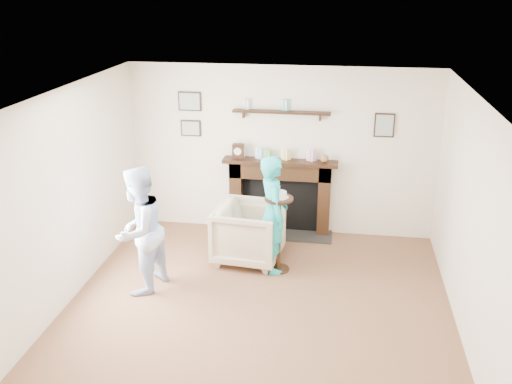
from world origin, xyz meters
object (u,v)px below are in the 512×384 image
armchair (249,259)px  man (143,289)px  pedestal_table (279,219)px  woman (272,269)px

armchair → man: 1.53m
pedestal_table → woman: bearing=167.8°
armchair → man: (-1.18, -0.98, 0.00)m
armchair → man: bearing=135.6°
woman → man: bearing=95.8°
armchair → pedestal_table: bearing=-112.8°
man → armchair: bearing=144.8°
armchair → man: man is taller
woman → armchair: bearing=37.5°
man → pedestal_table: (1.60, 0.75, 0.72)m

